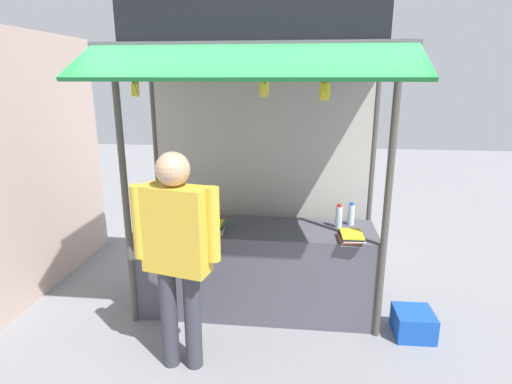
# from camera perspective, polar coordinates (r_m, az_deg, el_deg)

# --- Properties ---
(ground_plane) EXTENTS (20.00, 20.00, 0.00)m
(ground_plane) POSITION_cam_1_polar(r_m,az_deg,el_deg) (4.31, 0.00, -15.74)
(ground_plane) COLOR gray
(stall_counter) EXTENTS (2.25, 0.65, 0.86)m
(stall_counter) POSITION_cam_1_polar(r_m,az_deg,el_deg) (4.11, 0.00, -10.58)
(stall_counter) COLOR #4C4C56
(stall_counter) RESTS_ON ground
(stall_structure) EXTENTS (2.45, 1.59, 2.85)m
(stall_structure) POSITION_cam_1_polar(r_m,az_deg,el_deg) (3.89, 0.27, 8.02)
(stall_structure) COLOR #4C4742
(stall_structure) RESTS_ON ground
(water_bottle_back_left) EXTENTS (0.06, 0.06, 0.22)m
(water_bottle_back_left) POSITION_cam_1_polar(r_m,az_deg,el_deg) (4.07, 13.05, -3.04)
(water_bottle_back_left) COLOR silver
(water_bottle_back_left) RESTS_ON stall_counter
(water_bottle_far_right) EXTENTS (0.07, 0.07, 0.26)m
(water_bottle_far_right) POSITION_cam_1_polar(r_m,az_deg,el_deg) (4.05, -6.14, -2.60)
(water_bottle_far_right) COLOR silver
(water_bottle_far_right) RESTS_ON stall_counter
(water_bottle_center) EXTENTS (0.07, 0.07, 0.23)m
(water_bottle_center) POSITION_cam_1_polar(r_m,az_deg,el_deg) (3.97, 11.40, -3.36)
(water_bottle_center) COLOR silver
(water_bottle_center) RESTS_ON stall_counter
(magazine_stack_front_right) EXTENTS (0.25, 0.31, 0.07)m
(magazine_stack_front_right) POSITION_cam_1_polar(r_m,az_deg,el_deg) (3.86, -6.22, -4.86)
(magazine_stack_front_right) COLOR white
(magazine_stack_front_right) RESTS_ON stall_counter
(magazine_stack_front_left) EXTENTS (0.27, 0.29, 0.04)m
(magazine_stack_front_left) POSITION_cam_1_polar(r_m,az_deg,el_deg) (4.11, -13.02, -4.13)
(magazine_stack_front_left) COLOR blue
(magazine_stack_front_left) RESTS_ON stall_counter
(magazine_stack_far_left) EXTENTS (0.22, 0.29, 0.07)m
(magazine_stack_far_left) POSITION_cam_1_polar(r_m,az_deg,el_deg) (3.69, 13.00, -6.14)
(magazine_stack_far_left) COLOR white
(magazine_stack_far_left) RESTS_ON stall_counter
(banana_bunch_leftmost) EXTENTS (0.09, 0.09, 0.28)m
(banana_bunch_leftmost) POSITION_cam_1_polar(r_m,az_deg,el_deg) (3.25, 1.08, 14.27)
(banana_bunch_leftmost) COLOR #332D23
(banana_bunch_rightmost) EXTENTS (0.10, 0.10, 0.30)m
(banana_bunch_rightmost) POSITION_cam_1_polar(r_m,az_deg,el_deg) (3.24, 9.51, 13.70)
(banana_bunch_rightmost) COLOR #332D23
(banana_bunch_inner_right) EXTENTS (0.08, 0.09, 0.28)m
(banana_bunch_inner_right) POSITION_cam_1_polar(r_m,az_deg,el_deg) (3.50, -16.38, 13.62)
(banana_bunch_inner_right) COLOR #332D23
(vendor_person) EXTENTS (0.66, 0.32, 1.74)m
(vendor_person) POSITION_cam_1_polar(r_m,az_deg,el_deg) (3.14, -10.91, -7.07)
(vendor_person) COLOR #383842
(vendor_person) RESTS_ON ground
(plastic_crate) EXTENTS (0.34, 0.34, 0.24)m
(plastic_crate) POSITION_cam_1_polar(r_m,az_deg,el_deg) (4.12, 20.95, -16.61)
(plastic_crate) COLOR #194CB2
(plastic_crate) RESTS_ON ground
(neighbour_wall) EXTENTS (0.20, 2.40, 2.70)m
(neighbour_wall) POSITION_cam_1_polar(r_m,az_deg,el_deg) (4.92, -28.29, 3.27)
(neighbour_wall) COLOR #C8AB9E
(neighbour_wall) RESTS_ON ground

